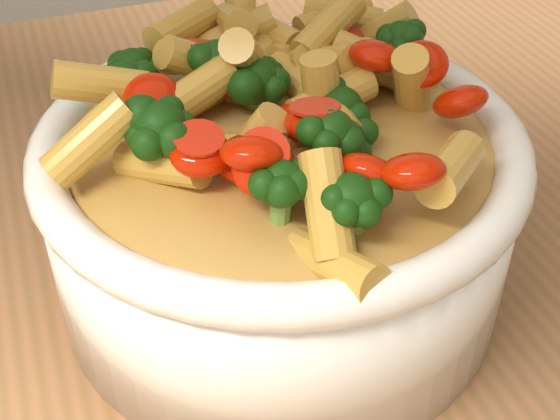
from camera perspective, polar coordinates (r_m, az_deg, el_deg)
name	(u,v)px	position (r m, az deg, el deg)	size (l,w,h in m)	color
table	(219,347)	(0.60, -4.45, -9.97)	(1.20, 0.80, 0.90)	#A36B45
serving_bowl	(280,208)	(0.46, 0.00, 0.14)	(0.27, 0.27, 0.12)	white
pasta_salad	(280,99)	(0.41, 0.00, 8.10)	(0.22, 0.22, 0.05)	gold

